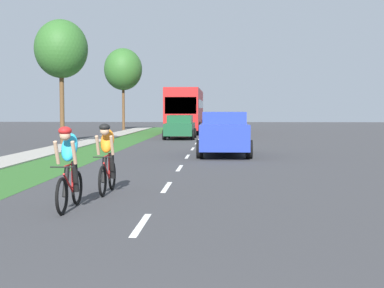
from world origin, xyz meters
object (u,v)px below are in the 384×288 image
(cyclist_trailing, at_px, (107,157))
(suv_blue, at_px, (224,132))
(cyclist_lead, at_px, (69,167))
(bus_red, at_px, (186,108))
(street_tree_near, at_px, (61,49))
(street_tree_far, at_px, (123,69))
(sedan_dark_green, at_px, (180,127))

(cyclist_trailing, height_order, suv_blue, suv_blue)
(cyclist_lead, xyz_separation_m, bus_red, (0.06, 34.22, 1.17))
(street_tree_near, bearing_deg, bus_red, 70.32)
(street_tree_near, height_order, street_tree_far, street_tree_far)
(street_tree_near, relative_size, street_tree_far, 0.90)
(suv_blue, relative_size, street_tree_near, 0.71)
(cyclist_trailing, distance_m, street_tree_far, 37.49)
(cyclist_lead, relative_size, street_tree_near, 0.26)
(cyclist_trailing, relative_size, street_tree_far, 0.23)
(sedan_dark_green, xyz_separation_m, street_tree_near, (-5.83, -6.45, 4.29))
(street_tree_far, bearing_deg, bus_red, -37.32)
(cyclist_lead, distance_m, bus_red, 34.24)
(cyclist_lead, height_order, cyclist_trailing, same)
(suv_blue, distance_m, bus_red, 22.11)
(bus_red, relative_size, street_tree_far, 1.57)
(suv_blue, bearing_deg, bus_red, 97.68)
(bus_red, distance_m, street_tree_far, 8.23)
(cyclist_lead, height_order, suv_blue, suv_blue)
(cyclist_lead, bearing_deg, street_tree_near, 106.68)
(suv_blue, height_order, street_tree_far, street_tree_far)
(street_tree_far, bearing_deg, suv_blue, -71.43)
(bus_red, distance_m, street_tree_near, 16.95)
(cyclist_lead, distance_m, street_tree_far, 39.45)
(bus_red, bearing_deg, sedan_dark_green, -88.65)
(cyclist_lead, bearing_deg, sedan_dark_green, 89.36)
(cyclist_lead, relative_size, bus_red, 0.15)
(cyclist_lead, height_order, sedan_dark_green, cyclist_lead)
(sedan_dark_green, bearing_deg, cyclist_trailing, -89.97)
(cyclist_trailing, bearing_deg, cyclist_lead, -98.13)
(cyclist_trailing, bearing_deg, street_tree_far, 99.51)
(suv_blue, bearing_deg, street_tree_far, 108.57)
(cyclist_lead, bearing_deg, cyclist_trailing, 81.87)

